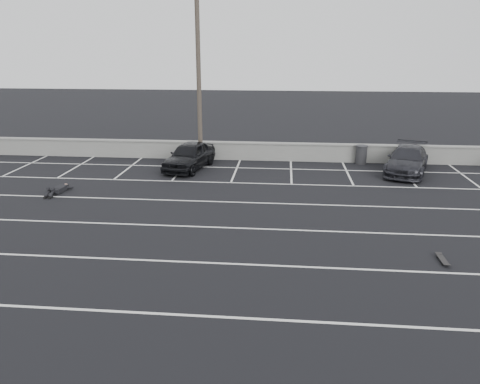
# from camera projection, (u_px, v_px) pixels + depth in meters

# --- Properties ---
(ground) EXTENTS (120.00, 120.00, 0.00)m
(ground) POSITION_uv_depth(u_px,v_px,m) (262.00, 265.00, 14.45)
(ground) COLOR black
(ground) RESTS_ON ground
(seawall) EXTENTS (50.00, 0.45, 1.06)m
(seawall) POSITION_uv_depth(u_px,v_px,m) (274.00, 151.00, 27.59)
(seawall) COLOR gray
(seawall) RESTS_ON ground
(stall_lines) EXTENTS (36.00, 20.05, 0.01)m
(stall_lines) POSITION_uv_depth(u_px,v_px,m) (265.00, 216.00, 18.65)
(stall_lines) COLOR silver
(stall_lines) RESTS_ON ground
(car_left) EXTENTS (2.63, 4.60, 1.47)m
(car_left) POSITION_uv_depth(u_px,v_px,m) (189.00, 156.00, 25.63)
(car_left) COLOR black
(car_left) RESTS_ON ground
(car_right) EXTENTS (3.40, 5.14, 1.38)m
(car_right) POSITION_uv_depth(u_px,v_px,m) (407.00, 160.00, 24.85)
(car_right) COLOR black
(car_right) RESTS_ON ground
(utility_pole) EXTENTS (1.29, 0.26, 9.64)m
(utility_pole) POSITION_uv_depth(u_px,v_px,m) (199.00, 76.00, 25.93)
(utility_pole) COLOR #4C4238
(utility_pole) RESTS_ON ground
(trash_bin) EXTENTS (0.88, 0.88, 1.07)m
(trash_bin) POSITION_uv_depth(u_px,v_px,m) (361.00, 155.00, 26.76)
(trash_bin) COLOR #2A2A2D
(trash_bin) RESTS_ON ground
(person) EXTENTS (1.22, 2.42, 0.46)m
(person) POSITION_uv_depth(u_px,v_px,m) (60.00, 187.00, 21.76)
(person) COLOR black
(person) RESTS_ON ground
(skateboard) EXTENTS (0.22, 0.76, 0.09)m
(skateboard) POSITION_uv_depth(u_px,v_px,m) (443.00, 260.00, 14.66)
(skateboard) COLOR black
(skateboard) RESTS_ON ground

